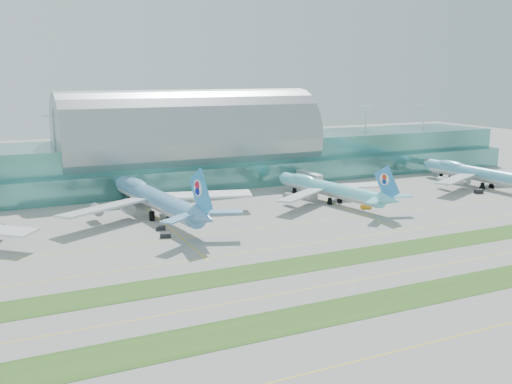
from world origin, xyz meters
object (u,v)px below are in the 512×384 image
terminal (190,152)px  airliner_b (155,197)px  airliner_c (328,188)px  airliner_d (480,173)px

terminal → airliner_b: size_ratio=4.13×
terminal → airliner_c: size_ratio=5.04×
airliner_c → airliner_d: bearing=-13.3°
airliner_b → airliner_d: bearing=-10.8°
airliner_b → airliner_d: airliner_b is taller
airliner_d → airliner_c: bearing=174.4°
airliner_c → terminal: bearing=108.3°
terminal → airliner_c: 74.18m
airliner_c → airliner_d: (78.21, -2.94, 0.55)m
terminal → airliner_b: (-32.75, -58.50, -7.23)m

